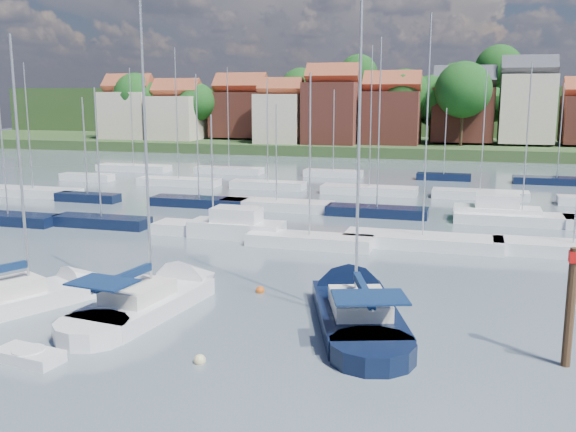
% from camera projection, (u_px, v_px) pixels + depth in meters
% --- Properties ---
extents(ground, '(260.00, 260.00, 0.00)m').
position_uv_depth(ground, '(355.00, 199.00, 65.23)').
color(ground, '#4D5E68').
rests_on(ground, ground).
extents(sailboat_left, '(7.17, 10.72, 14.42)m').
position_uv_depth(sailboat_left, '(43.00, 296.00, 32.71)').
color(sailboat_left, silver).
rests_on(sailboat_left, ground).
extents(sailboat_centre, '(4.75, 12.59, 16.65)m').
position_uv_depth(sailboat_centre, '(164.00, 296.00, 32.67)').
color(sailboat_centre, silver).
rests_on(sailboat_centre, ground).
extents(sailboat_navy, '(7.55, 13.77, 18.39)m').
position_uv_depth(sailboat_navy, '(352.00, 304.00, 31.49)').
color(sailboat_navy, black).
rests_on(sailboat_navy, ground).
extents(tender, '(2.95, 1.68, 0.60)m').
position_uv_depth(tender, '(29.00, 356.00, 25.50)').
color(tender, silver).
rests_on(tender, ground).
extents(timber_piling, '(0.40, 0.40, 7.00)m').
position_uv_depth(timber_piling, '(568.00, 330.00, 24.85)').
color(timber_piling, '#4C331E').
rests_on(timber_piling, ground).
extents(buoy_c, '(0.44, 0.44, 0.44)m').
position_uv_depth(buoy_c, '(58.00, 338.00, 27.99)').
color(buoy_c, '#D85914').
rests_on(buoy_c, ground).
extents(buoy_d, '(0.50, 0.50, 0.50)m').
position_uv_depth(buoy_d, '(200.00, 363.00, 25.41)').
color(buoy_d, beige).
rests_on(buoy_d, ground).
extents(buoy_e, '(0.48, 0.48, 0.48)m').
position_uv_depth(buoy_e, '(260.00, 292.00, 34.47)').
color(buoy_e, '#D85914').
rests_on(buoy_e, ground).
extents(marina_field, '(79.62, 41.41, 15.93)m').
position_uv_depth(marina_field, '(366.00, 203.00, 60.05)').
color(marina_field, silver).
rests_on(marina_field, ground).
extents(far_shore_town, '(212.46, 90.00, 22.27)m').
position_uv_depth(far_shore_town, '(436.00, 120.00, 151.18)').
color(far_shore_town, '#334824').
rests_on(far_shore_town, ground).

